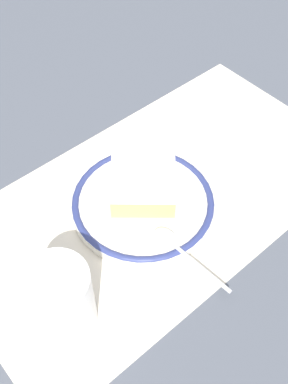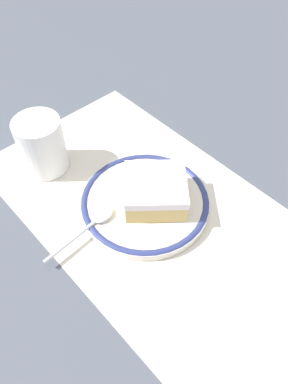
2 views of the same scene
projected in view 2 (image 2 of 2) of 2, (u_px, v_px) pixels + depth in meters
name	position (u px, v px, depth m)	size (l,w,h in m)	color
ground_plane	(159.00, 217.00, 0.54)	(2.40, 2.40, 0.00)	#4C515B
placemat	(159.00, 217.00, 0.54)	(0.56, 0.30, 0.00)	beige
plate	(144.00, 203.00, 0.55)	(0.19, 0.19, 0.01)	silver
cake_slice	(155.00, 191.00, 0.53)	(0.12, 0.12, 0.04)	#DBB76B
spoon	(95.00, 221.00, 0.52)	(0.03, 0.12, 0.01)	silver
cup	(42.00, 148.00, 0.58)	(0.07, 0.07, 0.09)	white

